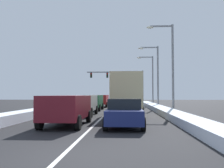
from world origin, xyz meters
TOP-DOWN VIEW (x-y plane):
  - ground_plane at (0.00, 15.65)m, footprint 120.00×120.00m
  - lane_stripe_between_right_lane_and_center_lane at (-0.00, 19.56)m, footprint 0.14×43.04m
  - snow_bank_right_shoulder at (5.30, 19.56)m, footprint 1.38×43.04m
  - snow_bank_left_shoulder at (-5.30, 19.56)m, footprint 1.39×43.04m
  - sedan_navy_right_lane_nearest at (1.71, 6.55)m, footprint 2.00×4.50m
  - box_truck_right_lane_second at (1.82, 13.82)m, footprint 2.53×7.20m
  - suv_charcoal_right_lane_third at (1.62, 21.40)m, footprint 2.16×4.90m
  - suv_tan_right_lane_fourth at (1.80, 27.71)m, footprint 2.16×4.90m
  - suv_maroon_center_lane_nearest at (-1.48, 6.92)m, footprint 2.16×4.90m
  - suv_silver_center_lane_second at (-1.81, 13.48)m, footprint 2.16×4.90m
  - suv_green_center_lane_third at (-1.91, 20.23)m, footprint 2.16×4.90m
  - suv_red_center_lane_fourth at (-1.77, 27.57)m, footprint 2.16×4.90m
  - traffic_light_gantry at (1.18, 39.11)m, footprint 10.60×0.47m
  - street_lamp_right_near at (6.05, 17.61)m, footprint 2.66×0.36m
  - street_lamp_right_mid at (5.58, 25.43)m, footprint 2.66×0.36m
  - street_lamp_right_far at (5.75, 33.26)m, footprint 2.66×0.36m

SIDE VIEW (x-z plane):
  - ground_plane at x=0.00m, z-range 0.00..0.00m
  - lane_stripe_between_right_lane_and_center_lane at x=0.00m, z-range 0.00..0.01m
  - snow_bank_right_shoulder at x=5.30m, z-range 0.00..0.48m
  - snow_bank_left_shoulder at x=-5.30m, z-range 0.00..0.58m
  - sedan_navy_right_lane_nearest at x=1.71m, z-range 0.01..1.52m
  - suv_charcoal_right_lane_third at x=1.62m, z-range 0.18..1.85m
  - suv_tan_right_lane_fourth at x=1.80m, z-range 0.18..1.85m
  - suv_maroon_center_lane_nearest at x=-1.48m, z-range 0.18..1.85m
  - suv_silver_center_lane_second at x=-1.81m, z-range 0.18..1.85m
  - suv_green_center_lane_third at x=-1.91m, z-range 0.18..1.85m
  - suv_red_center_lane_fourth at x=-1.77m, z-range 0.18..1.85m
  - box_truck_right_lane_second at x=1.82m, z-range 0.22..3.58m
  - traffic_light_gantry at x=1.18m, z-range 1.62..7.82m
  - street_lamp_right_far at x=5.75m, z-range 0.80..8.76m
  - street_lamp_right_mid at x=5.58m, z-range 0.80..8.84m
  - street_lamp_right_near at x=6.05m, z-range 0.82..9.46m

